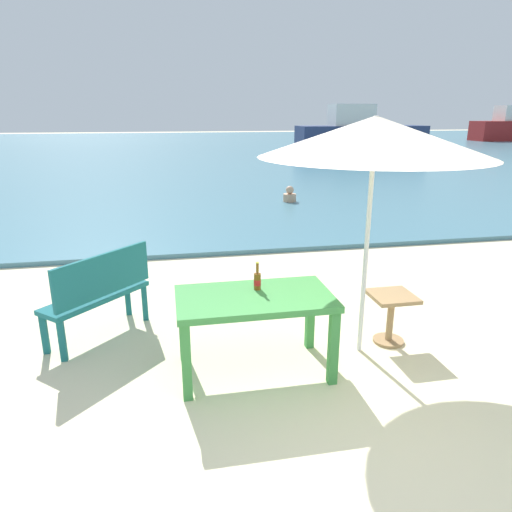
# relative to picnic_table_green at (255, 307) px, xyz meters

# --- Properties ---
(ground_plane) EXTENTS (120.00, 120.00, 0.00)m
(ground_plane) POSITION_rel_picnic_table_green_xyz_m (0.67, -1.34, -0.65)
(ground_plane) COLOR beige
(sea_water) EXTENTS (120.00, 50.00, 0.08)m
(sea_water) POSITION_rel_picnic_table_green_xyz_m (0.67, 28.66, -0.61)
(sea_water) COLOR teal
(sea_water) RESTS_ON ground_plane
(picnic_table_green) EXTENTS (1.40, 0.80, 0.76)m
(picnic_table_green) POSITION_rel_picnic_table_green_xyz_m (0.00, 0.00, 0.00)
(picnic_table_green) COLOR #3D8C42
(picnic_table_green) RESTS_ON ground_plane
(beer_bottle_amber) EXTENTS (0.07, 0.07, 0.26)m
(beer_bottle_amber) POSITION_rel_picnic_table_green_xyz_m (0.05, 0.14, 0.20)
(beer_bottle_amber) COLOR brown
(beer_bottle_amber) RESTS_ON picnic_table_green
(patio_umbrella) EXTENTS (2.10, 2.10, 2.30)m
(patio_umbrella) POSITION_rel_picnic_table_green_xyz_m (1.12, 0.18, 1.47)
(patio_umbrella) COLOR silver
(patio_umbrella) RESTS_ON ground_plane
(side_table_wood) EXTENTS (0.44, 0.44, 0.54)m
(side_table_wood) POSITION_rel_picnic_table_green_xyz_m (1.50, 0.28, -0.30)
(side_table_wood) COLOR #9E7A51
(side_table_wood) RESTS_ON ground_plane
(bench_teal_center) EXTENTS (1.08, 1.12, 0.95)m
(bench_teal_center) POSITION_rel_picnic_table_green_xyz_m (-1.47, 0.98, -0.11)
(bench_teal_center) COLOR #196066
(bench_teal_center) RESTS_ON ground_plane
(swimmer_person) EXTENTS (0.34, 0.34, 0.41)m
(swimmer_person) POSITION_rel_picnic_table_green_xyz_m (2.45, 7.90, -0.41)
(swimmer_person) COLOR tan
(swimmer_person) RESTS_ON sea_water
(boat_fishing_trawler) EXTENTS (7.50, 2.05, 2.73)m
(boat_fishing_trawler) POSITION_rel_picnic_table_green_xyz_m (10.46, 22.24, 0.41)
(boat_fishing_trawler) COLOR navy
(boat_fishing_trawler) RESTS_ON sea_water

